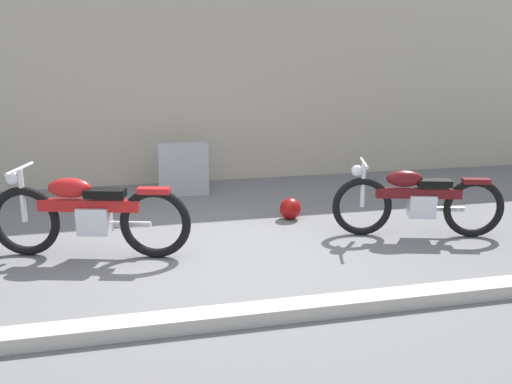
# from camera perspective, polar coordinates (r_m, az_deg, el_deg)

# --- Properties ---
(ground_plane) EXTENTS (40.00, 40.00, 0.00)m
(ground_plane) POSITION_cam_1_polar(r_m,az_deg,el_deg) (6.24, -3.29, -6.27)
(ground_plane) COLOR slate
(building_wall) EXTENTS (18.00, 0.30, 3.59)m
(building_wall) POSITION_cam_1_polar(r_m,az_deg,el_deg) (9.54, -7.44, 11.77)
(building_wall) COLOR #B2A893
(building_wall) RESTS_ON ground_plane
(curb_strip) EXTENTS (18.00, 0.24, 0.12)m
(curb_strip) POSITION_cam_1_polar(r_m,az_deg,el_deg) (4.80, 0.06, -12.01)
(curb_strip) COLOR #B7B2A8
(curb_strip) RESTS_ON ground_plane
(stone_marker) EXTENTS (0.75, 0.21, 0.79)m
(stone_marker) POSITION_cam_1_polar(r_m,az_deg,el_deg) (8.69, -7.25, 2.25)
(stone_marker) COLOR #9E9EA3
(stone_marker) RESTS_ON ground_plane
(helmet) EXTENTS (0.28, 0.28, 0.28)m
(helmet) POSITION_cam_1_polar(r_m,az_deg,el_deg) (7.48, 3.43, -1.66)
(helmet) COLOR maroon
(helmet) RESTS_ON ground_plane
(motorcycle_red) EXTENTS (2.10, 0.84, 0.97)m
(motorcycle_red) POSITION_cam_1_polar(r_m,az_deg,el_deg) (6.32, -16.40, -2.13)
(motorcycle_red) COLOR black
(motorcycle_red) RESTS_ON ground_plane
(motorcycle_maroon) EXTENTS (1.94, 0.78, 0.90)m
(motorcycle_maroon) POSITION_cam_1_polar(r_m,az_deg,el_deg) (6.98, 15.66, -0.84)
(motorcycle_maroon) COLOR black
(motorcycle_maroon) RESTS_ON ground_plane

